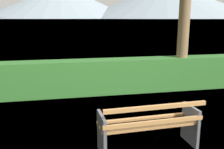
% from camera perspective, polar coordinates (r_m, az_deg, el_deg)
% --- Properties ---
extents(ground_plane, '(1400.00, 1400.00, 0.00)m').
position_cam_1_polar(ground_plane, '(4.40, 8.05, -16.29)').
color(ground_plane, olive).
extents(water_surface, '(620.00, 620.00, 0.00)m').
position_cam_1_polar(water_surface, '(310.65, -11.54, 12.32)').
color(water_surface, '#7A99A8').
rests_on(water_surface, ground_plane).
extents(park_bench, '(1.67, 0.64, 0.87)m').
position_cam_1_polar(park_bench, '(4.16, 8.55, -11.56)').
color(park_bench, '#A0703F').
rests_on(park_bench, ground_plane).
extents(hedge_row, '(11.93, 0.63, 0.98)m').
position_cam_1_polar(hedge_row, '(7.18, -0.45, -0.36)').
color(hedge_row, '#285B23').
rests_on(hedge_row, ground_plane).
extents(distant_hills, '(893.04, 425.67, 81.23)m').
position_cam_1_polar(distant_hills, '(585.19, -9.74, 16.27)').
color(distant_hills, slate).
rests_on(distant_hills, ground_plane).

